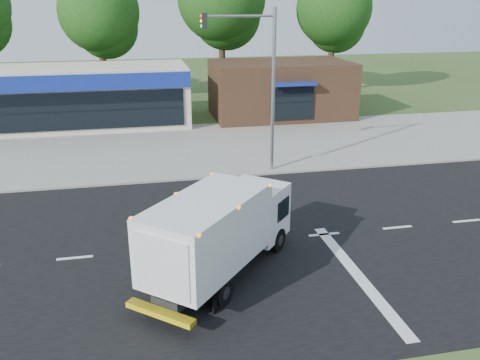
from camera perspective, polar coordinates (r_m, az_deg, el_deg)
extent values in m
plane|color=#385123|center=(18.63, 0.69, -6.99)|extent=(120.00, 120.00, 0.00)
cube|color=black|center=(18.63, 0.69, -6.97)|extent=(60.00, 14.00, 0.02)
cube|color=gray|center=(26.07, -3.18, 1.13)|extent=(60.00, 2.40, 0.12)
cube|color=gray|center=(31.58, -4.78, 4.34)|extent=(60.00, 9.00, 0.02)
cube|color=silver|center=(18.43, -18.06, -8.31)|extent=(1.20, 0.15, 0.01)
cube|color=silver|center=(18.28, -8.62, -7.72)|extent=(1.20, 0.15, 0.01)
cube|color=silver|center=(18.62, 0.69, -6.94)|extent=(1.20, 0.15, 0.01)
cube|color=silver|center=(19.43, 9.41, -6.03)|extent=(1.20, 0.15, 0.01)
cube|color=silver|center=(20.64, 17.25, -5.10)|extent=(1.20, 0.15, 0.01)
cube|color=silver|center=(22.19, 24.09, -4.21)|extent=(1.20, 0.15, 0.01)
cube|color=silver|center=(17.00, 13.02, -10.30)|extent=(0.40, 7.00, 0.01)
cube|color=black|center=(15.70, -3.62, -9.95)|extent=(3.55, 3.93, 0.31)
cube|color=white|center=(17.80, 1.75, -3.46)|extent=(2.59, 2.58, 1.86)
cube|color=black|center=(18.43, 2.96, -2.05)|extent=(1.36, 1.19, 0.80)
cube|color=white|center=(15.12, -3.72, -5.87)|extent=(4.49, 4.73, 2.08)
cube|color=silver|center=(13.54, -8.84, -9.57)|extent=(1.38, 1.19, 1.68)
cube|color=yellow|center=(14.13, -8.96, -14.53)|extent=(1.81, 1.62, 0.16)
cube|color=orange|center=(14.71, -3.80, -2.30)|extent=(4.40, 4.62, 0.07)
cylinder|color=black|center=(18.59, -0.53, -5.60)|extent=(0.75, 0.82, 0.85)
cylinder|color=black|center=(17.90, 4.19, -6.70)|extent=(0.75, 0.82, 0.85)
cylinder|color=black|center=(15.80, -7.58, -10.70)|extent=(0.75, 0.82, 0.85)
cylinder|color=black|center=(14.95, -1.97, -12.45)|extent=(0.75, 0.82, 0.85)
imported|color=tan|center=(15.77, -10.08, -8.97)|extent=(0.76, 0.76, 1.77)
sphere|color=white|center=(15.38, -10.27, -6.18)|extent=(0.28, 0.28, 0.28)
cube|color=beige|center=(37.19, -20.14, 8.72)|extent=(18.00, 6.00, 4.00)
cube|color=navy|center=(33.99, -21.08, 10.06)|extent=(18.00, 0.30, 1.00)
cube|color=black|center=(34.30, -20.71, 7.11)|extent=(17.00, 0.12, 2.40)
cube|color=#382316|center=(38.29, 4.58, 10.14)|extent=(10.00, 6.00, 4.00)
cube|color=navy|center=(35.22, 6.04, 10.73)|extent=(3.00, 1.20, 0.20)
cube|color=black|center=(35.51, 5.93, 8.51)|extent=(3.00, 0.12, 2.20)
cylinder|color=gray|center=(25.12, 3.74, 9.69)|extent=(0.18, 0.18, 8.00)
cylinder|color=gray|center=(24.35, -0.12, 17.93)|extent=(3.40, 0.12, 0.12)
cube|color=black|center=(24.08, -4.03, 17.39)|extent=(0.25, 0.25, 0.70)
cylinder|color=#332114|center=(44.58, -15.12, 12.76)|extent=(0.56, 0.56, 6.86)
sphere|color=#184212|center=(44.31, -15.59, 17.78)|extent=(6.47, 6.47, 6.47)
sphere|color=#184212|center=(44.84, -14.74, 16.23)|extent=(5.10, 5.10, 5.10)
cylinder|color=#332114|center=(45.11, -2.03, 14.11)|extent=(0.56, 0.56, 7.84)
sphere|color=#184212|center=(45.49, -1.54, 17.98)|extent=(5.82, 5.82, 5.82)
cylinder|color=#332114|center=(47.86, 10.20, 13.64)|extent=(0.56, 0.56, 7.00)
sphere|color=#184212|center=(47.61, 10.51, 18.43)|extent=(6.60, 6.60, 6.60)
sphere|color=#184212|center=(48.31, 10.76, 16.88)|extent=(5.20, 5.20, 5.20)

